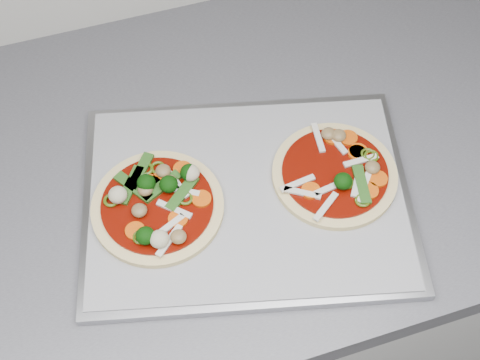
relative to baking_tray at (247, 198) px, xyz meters
name	(u,v)px	position (x,y,z in m)	size (l,w,h in m)	color
base_cabinet	(325,264)	(0.19, 0.08, -0.48)	(3.60, 0.60, 0.86)	silver
countertop	(358,128)	(0.19, 0.08, -0.03)	(3.60, 0.60, 0.04)	slate
baking_tray	(247,198)	(0.00, 0.00, 0.00)	(0.42, 0.31, 0.01)	#97979C
parchment	(247,195)	(0.00, 0.00, 0.01)	(0.40, 0.29, 0.00)	#A2A1A7
pizza_left	(158,203)	(-0.11, 0.02, 0.02)	(0.22, 0.22, 0.03)	#DCBF79
pizza_right	(337,173)	(0.12, -0.01, 0.02)	(0.23, 0.23, 0.03)	#DCBF79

